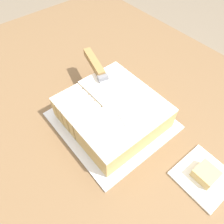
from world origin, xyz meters
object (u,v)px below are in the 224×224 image
cake_board (112,121)px  knife (99,70)px  cake (113,112)px  brownie (206,174)px

cake_board → knife: knife is taller
cake_board → cake: bearing=44.0°
cake_board → knife: 0.15m
knife → cake_board: bearing=-5.8°
knife → brownie: bearing=18.2°
cake → knife: knife is taller
cake → knife: (-0.12, 0.04, 0.05)m
cake → brownie: (0.26, 0.06, -0.02)m
cake → brownie: 0.27m
cake_board → cake: 0.04m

